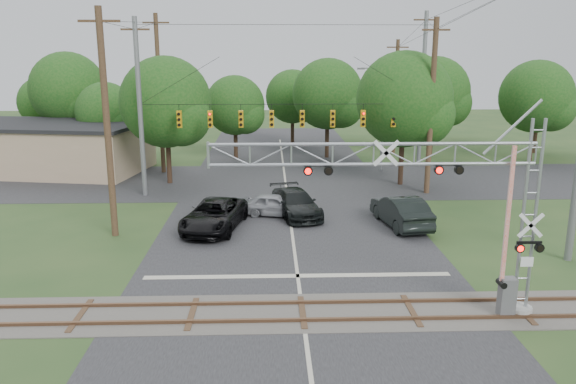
{
  "coord_description": "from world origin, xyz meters",
  "views": [
    {
      "loc": [
        -1.15,
        -16.73,
        9.13
      ],
      "look_at": [
        -0.34,
        7.5,
        3.21
      ],
      "focal_mm": 35.0,
      "sensor_mm": 36.0,
      "label": 1
    }
  ],
  "objects_px": {
    "pickup_black": "(214,215)",
    "sedan_silver": "(275,205)",
    "streetlight": "(381,113)",
    "commercial_building": "(39,147)",
    "car_dark": "(296,203)",
    "traffic_signal_span": "(300,111)",
    "crossing_gantry": "(435,196)"
  },
  "relations": [
    {
      "from": "commercial_building",
      "to": "streetlight",
      "type": "xyz_separation_m",
      "value": [
        27.36,
        -0.79,
        2.71
      ]
    },
    {
      "from": "crossing_gantry",
      "to": "sedan_silver",
      "type": "xyz_separation_m",
      "value": [
        -5.35,
        13.18,
        -3.78
      ]
    },
    {
      "from": "pickup_black",
      "to": "sedan_silver",
      "type": "height_order",
      "value": "pickup_black"
    },
    {
      "from": "traffic_signal_span",
      "to": "sedan_silver",
      "type": "xyz_separation_m",
      "value": [
        -1.71,
        -5.18,
        -4.95
      ]
    },
    {
      "from": "traffic_signal_span",
      "to": "commercial_building",
      "type": "xyz_separation_m",
      "value": [
        -20.51,
        8.49,
        -3.64
      ]
    },
    {
      "from": "traffic_signal_span",
      "to": "car_dark",
      "type": "xyz_separation_m",
      "value": [
        -0.52,
        -5.24,
        -4.85
      ]
    },
    {
      "from": "commercial_building",
      "to": "streetlight",
      "type": "bearing_deg",
      "value": 7.96
    },
    {
      "from": "crossing_gantry",
      "to": "commercial_building",
      "type": "xyz_separation_m",
      "value": [
        -24.15,
        26.85,
        -2.47
      ]
    },
    {
      "from": "sedan_silver",
      "to": "streetlight",
      "type": "xyz_separation_m",
      "value": [
        8.56,
        12.87,
        4.02
      ]
    },
    {
      "from": "traffic_signal_span",
      "to": "car_dark",
      "type": "relative_size",
      "value": 3.74
    },
    {
      "from": "crossing_gantry",
      "to": "streetlight",
      "type": "distance_m",
      "value": 26.25
    },
    {
      "from": "car_dark",
      "to": "commercial_building",
      "type": "relative_size",
      "value": 0.29
    },
    {
      "from": "pickup_black",
      "to": "commercial_building",
      "type": "relative_size",
      "value": 0.32
    },
    {
      "from": "crossing_gantry",
      "to": "streetlight",
      "type": "relative_size",
      "value": 1.38
    },
    {
      "from": "car_dark",
      "to": "commercial_building",
      "type": "distance_m",
      "value": 24.29
    },
    {
      "from": "streetlight",
      "to": "commercial_building",
      "type": "bearing_deg",
      "value": 178.35
    },
    {
      "from": "crossing_gantry",
      "to": "car_dark",
      "type": "xyz_separation_m",
      "value": [
        -4.15,
        13.12,
        -3.69
      ]
    },
    {
      "from": "pickup_black",
      "to": "car_dark",
      "type": "bearing_deg",
      "value": 39.84
    },
    {
      "from": "car_dark",
      "to": "streetlight",
      "type": "xyz_separation_m",
      "value": [
        7.36,
        12.94,
        3.92
      ]
    },
    {
      "from": "crossing_gantry",
      "to": "commercial_building",
      "type": "distance_m",
      "value": 36.2
    },
    {
      "from": "car_dark",
      "to": "streetlight",
      "type": "bearing_deg",
      "value": 45.66
    },
    {
      "from": "car_dark",
      "to": "commercial_building",
      "type": "xyz_separation_m",
      "value": [
        -20.0,
        13.73,
        1.21
      ]
    },
    {
      "from": "traffic_signal_span",
      "to": "commercial_building",
      "type": "relative_size",
      "value": 1.08
    },
    {
      "from": "traffic_signal_span",
      "to": "streetlight",
      "type": "relative_size",
      "value": 2.32
    },
    {
      "from": "crossing_gantry",
      "to": "pickup_black",
      "type": "xyz_separation_m",
      "value": [
        -8.65,
        10.64,
        -3.65
      ]
    },
    {
      "from": "crossing_gantry",
      "to": "sedan_silver",
      "type": "distance_m",
      "value": 14.72
    },
    {
      "from": "streetlight",
      "to": "traffic_signal_span",
      "type": "bearing_deg",
      "value": -131.63
    },
    {
      "from": "pickup_black",
      "to": "streetlight",
      "type": "height_order",
      "value": "streetlight"
    },
    {
      "from": "traffic_signal_span",
      "to": "pickup_black",
      "type": "height_order",
      "value": "traffic_signal_span"
    },
    {
      "from": "traffic_signal_span",
      "to": "sedan_silver",
      "type": "bearing_deg",
      "value": -108.33
    },
    {
      "from": "commercial_building",
      "to": "streetlight",
      "type": "distance_m",
      "value": 27.5
    },
    {
      "from": "sedan_silver",
      "to": "traffic_signal_span",
      "type": "bearing_deg",
      "value": -5.55
    }
  ]
}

